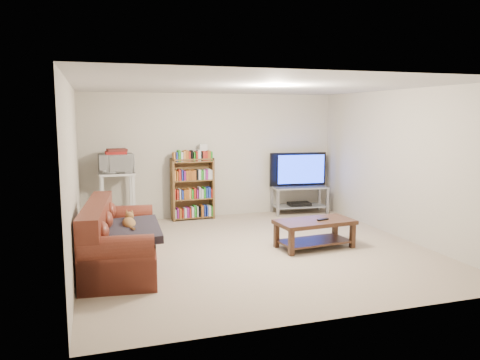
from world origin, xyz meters
name	(u,v)px	position (x,y,z in m)	size (l,w,h in m)	color
floor	(254,249)	(0.00, 0.00, 0.00)	(5.00, 5.00, 0.00)	tan
ceiling	(255,86)	(0.00, 0.00, 2.40)	(5.00, 5.00, 0.00)	white
wall_back	(213,156)	(0.00, 2.50, 1.20)	(5.00, 5.00, 0.00)	beige
wall_front	(342,199)	(0.00, -2.50, 1.20)	(5.00, 5.00, 0.00)	beige
wall_left	(73,177)	(-2.50, 0.00, 1.20)	(5.00, 5.00, 0.00)	beige
wall_right	(401,164)	(2.50, 0.00, 1.20)	(5.00, 5.00, 0.00)	beige
sofa	(116,245)	(-2.01, -0.23, 0.31)	(1.09, 2.11, 0.87)	maroon
blanket	(129,231)	(-1.85, -0.38, 0.52)	(0.78, 1.01, 0.10)	#252129
cat	(129,223)	(-1.83, -0.20, 0.58)	(0.22, 0.55, 0.17)	brown
coffee_table	(315,228)	(0.90, -0.17, 0.30)	(1.22, 0.69, 0.43)	#3D2415
remote	(323,219)	(1.01, -0.22, 0.44)	(0.19, 0.05, 0.02)	black
tv_stand	(299,195)	(1.73, 2.19, 0.37)	(1.14, 0.60, 0.55)	#999EA3
television	(300,170)	(1.73, 2.19, 0.89)	(1.18, 0.16, 0.68)	black
dvd_player	(299,204)	(1.73, 2.19, 0.19)	(0.44, 0.31, 0.06)	black
bookshelf	(193,188)	(-0.45, 2.30, 0.61)	(0.82, 0.28, 1.17)	brown
shelf_clutter	(197,153)	(-0.35, 2.32, 1.28)	(0.60, 0.20, 0.28)	silver
microwave_stand	(117,192)	(-1.86, 2.13, 0.62)	(0.63, 0.47, 0.97)	silver
microwave	(116,163)	(-1.86, 2.13, 1.14)	(0.60, 0.41, 0.33)	silver
game_boxes	(116,153)	(-1.86, 2.13, 1.33)	(0.35, 0.31, 0.05)	maroon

